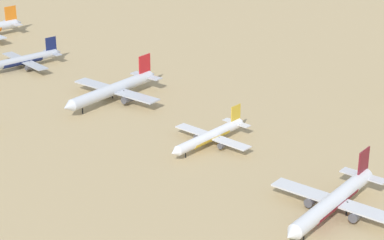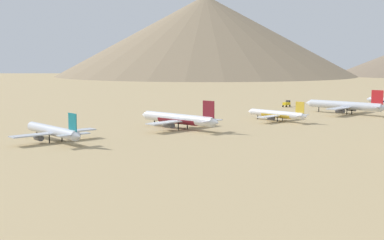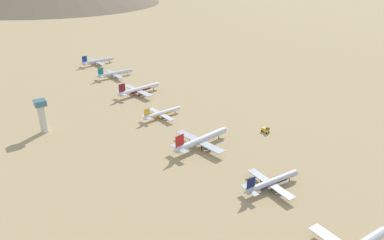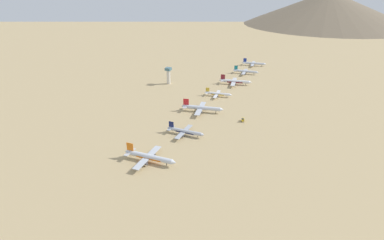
% 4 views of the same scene
% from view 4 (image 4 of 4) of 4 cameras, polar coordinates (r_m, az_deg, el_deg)
% --- Properties ---
extents(ground_plane, '(1885.90, 1885.90, 0.00)m').
position_cam_4_polar(ground_plane, '(370.61, 5.17, 4.35)').
color(ground_plane, tan).
extents(parked_jet_0, '(44.97, 36.44, 12.99)m').
position_cam_4_polar(parked_jet_0, '(239.89, -8.01, -6.81)').
color(parked_jet_0, silver).
rests_on(parked_jet_0, ground).
extents(parked_jet_1, '(37.18, 30.12, 10.75)m').
position_cam_4_polar(parked_jet_1, '(277.01, -1.34, -2.13)').
color(parked_jet_1, '#B2B7C1').
rests_on(parked_jet_1, ground).
extents(parked_jet_2, '(46.01, 37.65, 13.32)m').
position_cam_4_polar(parked_jet_2, '(324.81, 1.77, 2.26)').
color(parked_jet_2, silver).
rests_on(parked_jet_2, ground).
extents(parked_jet_3, '(34.14, 27.84, 9.85)m').
position_cam_4_polar(parked_jet_3, '(370.15, 4.80, 4.88)').
color(parked_jet_3, white).
rests_on(parked_jet_3, ground).
extents(parked_jet_4, '(43.76, 35.81, 12.67)m').
position_cam_4_polar(parked_jet_4, '(415.66, 7.96, 7.12)').
color(parked_jet_4, silver).
rests_on(parked_jet_4, ground).
extents(parked_jet_5, '(38.90, 31.62, 11.21)m').
position_cam_4_polar(parked_jet_5, '(466.47, 9.87, 8.90)').
color(parked_jet_5, silver).
rests_on(parked_jet_5, ground).
extents(parked_jet_6, '(39.15, 31.92, 11.29)m').
position_cam_4_polar(parked_jet_6, '(514.51, 11.38, 10.28)').
color(parked_jet_6, silver).
rests_on(parked_jet_6, ground).
extents(service_truck, '(3.39, 5.49, 3.90)m').
position_cam_4_polar(service_truck, '(307.84, 9.43, 0.10)').
color(service_truck, yellow).
rests_on(service_truck, ground).
extents(control_tower, '(7.20, 7.20, 22.16)m').
position_cam_4_polar(control_tower, '(413.19, -4.40, 8.41)').
color(control_tower, beige).
rests_on(control_tower, ground).
extents(desert_hill_0, '(490.48, 490.48, 95.88)m').
position_cam_4_polar(desert_hill_0, '(1057.06, 23.88, 18.51)').
color(desert_hill_0, '#70604C').
rests_on(desert_hill_0, ground).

